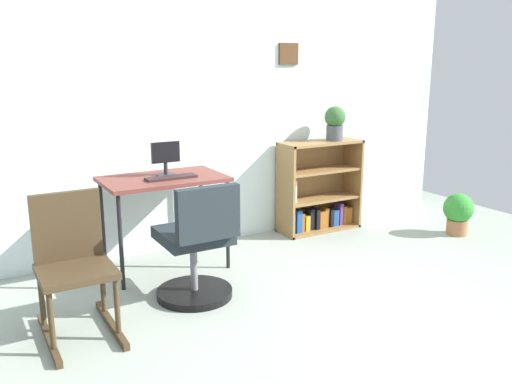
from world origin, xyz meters
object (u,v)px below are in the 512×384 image
at_px(office_chair, 197,251).
at_px(bookshelf_low, 317,192).
at_px(keyboard, 171,177).
at_px(monitor, 166,158).
at_px(desk, 163,186).
at_px(potted_plant_floor, 458,212).
at_px(rocking_chair, 73,263).
at_px(potted_plant_on_shelf, 335,122).

bearing_deg(office_chair, bookshelf_low, 28.84).
distance_m(keyboard, bookshelf_low, 1.66).
height_order(monitor, keyboard, monitor).
height_order(desk, potted_plant_floor, desk).
bearing_deg(rocking_chair, office_chair, 2.33).
distance_m(desk, potted_plant_floor, 2.75).
bearing_deg(bookshelf_low, potted_plant_on_shelf, -20.03).
distance_m(desk, rocking_chair, 1.11).
relative_size(rocking_chair, potted_plant_on_shelf, 2.62).
relative_size(rocking_chair, potted_plant_floor, 2.13).
relative_size(desk, bookshelf_low, 1.07).
bearing_deg(potted_plant_floor, keyboard, 169.67).
xyz_separation_m(monitor, rocking_chair, (-0.86, -0.74, -0.43)).
height_order(office_chair, rocking_chair, rocking_chair).
relative_size(desk, rocking_chair, 1.09).
height_order(desk, rocking_chair, rocking_chair).
bearing_deg(desk, keyboard, -68.12).
height_order(monitor, potted_plant_floor, monitor).
bearing_deg(potted_plant_floor, desk, 168.08).
height_order(rocking_chair, bookshelf_low, bookshelf_low).
xyz_separation_m(monitor, keyboard, (-0.01, -0.12, -0.13)).
distance_m(office_chair, rocking_chair, 0.81).
bearing_deg(potted_plant_on_shelf, monitor, -175.14).
bearing_deg(desk, potted_plant_on_shelf, 5.99).
relative_size(desk, potted_plant_floor, 2.33).
distance_m(bookshelf_low, potted_plant_floor, 1.32).
bearing_deg(potted_plant_on_shelf, rocking_chair, -161.16).
height_order(keyboard, office_chair, office_chair).
bearing_deg(rocking_chair, desk, 40.26).
xyz_separation_m(office_chair, rocking_chair, (-0.80, -0.03, 0.08)).
distance_m(desk, office_chair, 0.74).
bearing_deg(rocking_chair, bookshelf_low, 20.98).
xyz_separation_m(keyboard, office_chair, (-0.06, -0.58, -0.39)).
bearing_deg(office_chair, potted_plant_on_shelf, 25.45).
distance_m(keyboard, potted_plant_on_shelf, 1.77).
bearing_deg(keyboard, potted_plant_on_shelf, 8.79).
bearing_deg(bookshelf_low, monitor, -172.78).
xyz_separation_m(desk, potted_plant_on_shelf, (1.76, 0.18, 0.37)).
height_order(desk, monitor, monitor).
xyz_separation_m(desk, potted_plant_floor, (2.66, -0.56, -0.44)).
distance_m(keyboard, rocking_chair, 1.10).
relative_size(monitor, rocking_chair, 0.31).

